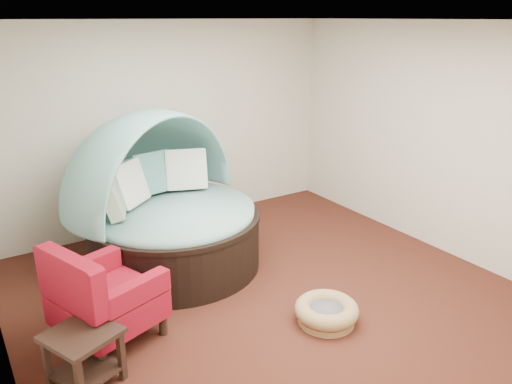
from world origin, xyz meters
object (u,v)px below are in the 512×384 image
canopy_daybed (165,196)px  side_table (84,350)px  red_armchair (102,298)px  pet_basket (326,312)px

canopy_daybed → side_table: size_ratio=4.08×
canopy_daybed → red_armchair: 1.64m
canopy_daybed → red_armchair: (-1.11, -1.14, -0.41)m
canopy_daybed → red_armchair: canopy_daybed is taller
red_armchair → side_table: red_armchair is taller
canopy_daybed → side_table: canopy_daybed is taller
red_armchair → side_table: size_ratio=1.60×
red_armchair → side_table: (-0.30, -0.47, -0.14)m
side_table → canopy_daybed: bearing=48.8°
pet_basket → red_armchair: bearing=155.4°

